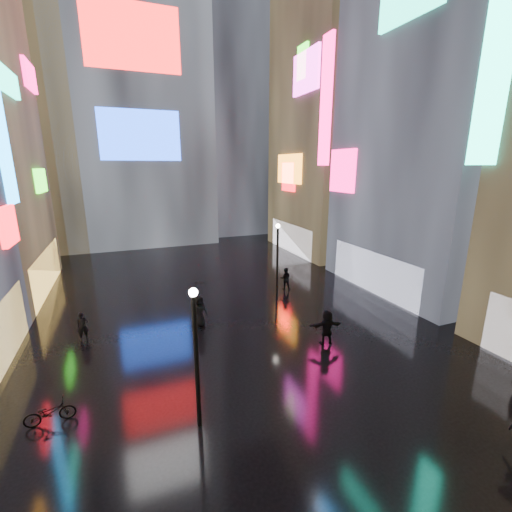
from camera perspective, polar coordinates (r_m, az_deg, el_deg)
ground at (r=24.34m, az=-6.95°, el=-6.92°), size 140.00×140.00×0.00m
building_right_mid at (r=29.27m, az=29.43°, el=24.94°), size 10.28×13.70×30.00m
building_right_far at (r=38.81m, az=13.31°, el=21.85°), size 10.28×12.00×28.00m
tower_main at (r=47.55m, az=-20.30°, el=28.65°), size 16.00×14.20×42.00m
tower_flank_right at (r=50.74m, az=-5.00°, el=23.86°), size 12.00×12.00×34.00m
tower_flank_left at (r=44.96m, az=-34.04°, el=17.56°), size 10.00×10.00×26.00m
lamp_near at (r=12.06m, az=-9.95°, el=-15.39°), size 0.30×0.30×5.20m
lamp_far at (r=23.57m, az=3.59°, el=-0.02°), size 0.30×0.30×5.20m
pedestrian_4 at (r=20.05m, az=-9.43°, el=-9.03°), size 1.03×0.81×1.86m
pedestrian_5 at (r=18.34m, az=11.71°, el=-11.55°), size 1.77×0.85×1.83m
pedestrian_6 at (r=20.47m, az=-26.91°, el=-10.47°), size 0.60×0.42×1.56m
pedestrian_7 at (r=25.61m, az=4.92°, el=-3.76°), size 0.99×0.90×1.67m
umbrella_2 at (r=19.55m, az=-9.60°, el=-5.37°), size 1.18×1.19×0.87m
bicycle at (r=15.32m, az=-31.15°, el=-21.40°), size 1.70×0.66×0.88m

